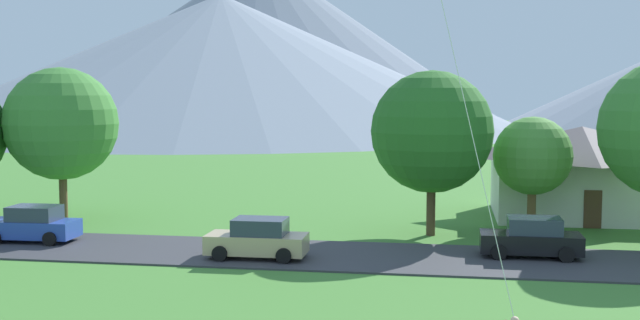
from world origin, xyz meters
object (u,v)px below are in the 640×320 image
object	(u,v)px
parked_car_black_west_end	(531,238)
parked_car_tan_east_end	(258,239)
parked_car_blue_mid_east	(33,225)
tree_far_right	(432,132)
house_left_center	(581,170)
tree_center	(61,124)
tree_right_of_center	(533,156)

from	to	relation	value
parked_car_black_west_end	parked_car_tan_east_end	xyz separation A→B (m)	(-11.42, -2.14, 0.00)
parked_car_tan_east_end	parked_car_blue_mid_east	bearing A→B (deg)	171.15
tree_far_right	parked_car_blue_mid_east	xyz separation A→B (m)	(-18.37, -5.04, -4.26)
house_left_center	tree_center	size ratio (longest dim) A/B	1.22
tree_center	parked_car_tan_east_end	world-z (taller)	tree_center
house_left_center	tree_right_of_center	xyz separation A→B (m)	(-3.25, -5.34, 1.18)
tree_center	tree_right_of_center	distance (m)	25.17
parked_car_blue_mid_east	tree_center	bearing A→B (deg)	105.62
house_left_center	tree_center	distance (m)	29.12
house_left_center	parked_car_blue_mid_east	distance (m)	29.37
house_left_center	parked_car_tan_east_end	world-z (taller)	house_left_center
tree_center	parked_car_blue_mid_east	world-z (taller)	tree_center
tree_center	parked_car_blue_mid_east	xyz separation A→B (m)	(1.73, -6.19, -4.48)
house_left_center	tree_center	xyz separation A→B (m)	(-28.36, -6.06, 2.68)
parked_car_black_west_end	parked_car_tan_east_end	distance (m)	11.62
tree_center	tree_far_right	distance (m)	20.14
tree_right_of_center	parked_car_tan_east_end	bearing A→B (deg)	-144.33
tree_center	tree_right_of_center	bearing A→B (deg)	1.65
tree_center	parked_car_tan_east_end	xyz separation A→B (m)	(13.03, -7.95, -4.48)
house_left_center	tree_far_right	size ratio (longest dim) A/B	1.27
tree_far_right	parked_car_tan_east_end	world-z (taller)	tree_far_right
tree_center	house_left_center	bearing A→B (deg)	12.07
tree_far_right	parked_car_black_west_end	xyz separation A→B (m)	(4.34, -4.66, -4.26)
house_left_center	parked_car_tan_east_end	distance (m)	20.85
parked_car_tan_east_end	tree_far_right	bearing A→B (deg)	43.88
parked_car_blue_mid_east	parked_car_tan_east_end	bearing A→B (deg)	-8.85
tree_far_right	parked_car_blue_mid_east	bearing A→B (deg)	-164.65
parked_car_blue_mid_east	parked_car_tan_east_end	distance (m)	11.43
parked_car_blue_mid_east	parked_car_tan_east_end	world-z (taller)	same
parked_car_black_west_end	parked_car_tan_east_end	world-z (taller)	same
tree_center	parked_car_blue_mid_east	distance (m)	7.83
house_left_center	parked_car_black_west_end	size ratio (longest dim) A/B	2.45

